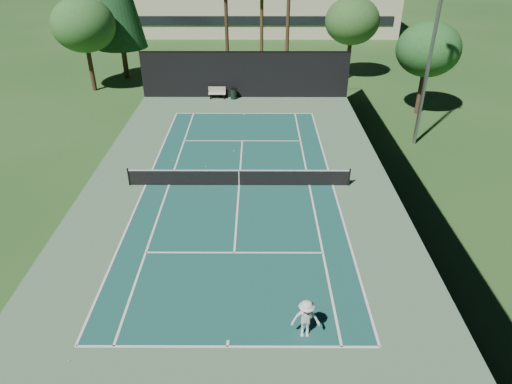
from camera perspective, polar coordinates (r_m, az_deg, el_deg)
ground at (r=26.71m, az=-2.13°, el=0.83°), size 160.00×160.00×0.00m
apron_slab at (r=26.70m, az=-2.13°, el=0.84°), size 18.00×32.00×0.01m
court_surface at (r=26.70m, az=-2.13°, el=0.85°), size 10.97×23.77×0.01m
court_lines at (r=26.70m, az=-2.13°, el=0.87°), size 11.07×23.87×0.01m
tennis_net at (r=26.44m, az=-2.15°, el=1.88°), size 12.90×0.10×1.10m
fence at (r=25.84m, az=-2.21°, el=4.78°), size 18.04×32.05×4.03m
player at (r=17.21m, az=6.26°, el=-15.50°), size 1.08×0.64×1.65m
tennis_ball_a at (r=18.13m, az=-22.33°, el=-18.91°), size 0.06×0.06×0.06m
tennis_ball_b at (r=28.97m, az=-6.31°, el=3.21°), size 0.06×0.06×0.06m
tennis_ball_c at (r=30.88m, az=-2.78°, el=5.16°), size 0.07×0.07×0.07m
tennis_ball_d at (r=30.01m, az=-10.30°, el=3.91°), size 0.08×0.08×0.08m
park_bench at (r=41.06m, az=-4.89°, el=12.31°), size 1.50×0.45×1.02m
trash_bin at (r=40.83m, az=-2.82°, el=12.18°), size 0.56×0.56×0.95m
decid_tree_a at (r=46.76m, az=11.93°, el=20.17°), size 5.12×5.12×7.62m
decid_tree_b at (r=38.40m, az=20.73°, el=16.33°), size 4.80×4.80×7.14m
decid_tree_c at (r=44.52m, az=-20.77°, el=18.93°), size 5.44×5.44×8.09m
campus_building at (r=69.81m, az=-0.76°, el=22.89°), size 40.50×12.50×8.30m
light_pole at (r=31.93m, az=21.09°, el=16.32°), size 0.90×0.25×12.22m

